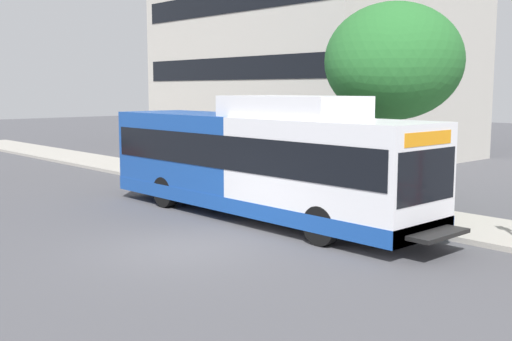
# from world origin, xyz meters

# --- Properties ---
(ground_plane) EXTENTS (120.00, 120.00, 0.00)m
(ground_plane) POSITION_xyz_m (0.00, 8.00, 0.00)
(ground_plane) COLOR #4C4C51
(sidewalk_curb) EXTENTS (3.00, 56.00, 0.14)m
(sidewalk_curb) POSITION_xyz_m (7.00, 6.00, 0.07)
(sidewalk_curb) COLOR #A8A399
(sidewalk_curb) RESTS_ON ground
(transit_bus) EXTENTS (2.58, 12.25, 3.65)m
(transit_bus) POSITION_xyz_m (3.88, 1.50, 1.70)
(transit_bus) COLOR white
(transit_bus) RESTS_ON ground
(street_tree_near_stop) EXTENTS (4.29, 4.29, 6.37)m
(street_tree_near_stop) POSITION_xyz_m (7.82, -0.42, 4.68)
(street_tree_near_stop) COLOR #4C3823
(street_tree_near_stop) RESTS_ON sidewalk_curb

